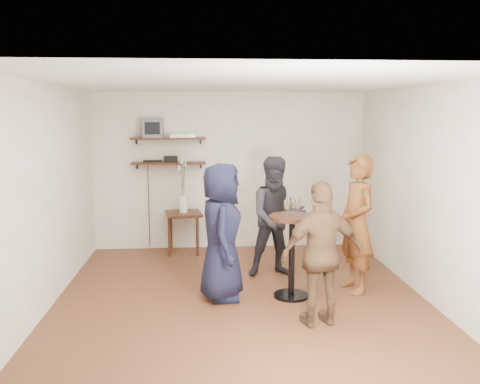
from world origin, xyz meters
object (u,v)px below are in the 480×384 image
object	(u,v)px
side_table	(184,219)
person_brown	(322,254)
crt_monitor	(153,128)
person_navy	(221,232)
radio	(171,159)
person_dark	(277,217)
dvd_deck	(183,135)
person_plaid	(357,224)
drinks_table	(292,245)

from	to	relation	value
side_table	person_brown	world-z (taller)	person_brown
crt_monitor	person_navy	size ratio (longest dim) A/B	0.19
radio	person_dark	bearing A→B (deg)	-43.65
radio	person_dark	world-z (taller)	person_dark
person_brown	person_navy	bearing A→B (deg)	-51.26
dvd_deck	person_plaid	world-z (taller)	dvd_deck
dvd_deck	person_plaid	size ratio (longest dim) A/B	0.23
person_plaid	radio	bearing A→B (deg)	-141.98
drinks_table	person_dark	bearing A→B (deg)	93.87
person_plaid	person_dark	world-z (taller)	person_plaid
side_table	person_dark	xyz separation A→B (m)	(1.34, -1.29, 0.28)
crt_monitor	person_dark	size ratio (longest dim) A/B	0.19
dvd_deck	person_navy	size ratio (longest dim) A/B	0.24
crt_monitor	drinks_table	bearing A→B (deg)	-51.27
radio	drinks_table	distance (m)	2.94
radio	side_table	size ratio (longest dim) A/B	0.33
crt_monitor	radio	world-z (taller)	crt_monitor
person_dark	dvd_deck	bearing A→B (deg)	128.46
person_plaid	side_table	bearing A→B (deg)	-141.99
drinks_table	person_brown	size ratio (longest dim) A/B	0.66
radio	person_brown	size ratio (longest dim) A/B	0.14
person_navy	crt_monitor	bearing A→B (deg)	24.59
crt_monitor	radio	size ratio (longest dim) A/B	1.45
crt_monitor	drinks_table	size ratio (longest dim) A/B	0.31
radio	side_table	distance (m)	1.00
drinks_table	person_brown	world-z (taller)	person_brown
person_navy	person_brown	bearing A→B (deg)	-128.74
dvd_deck	side_table	world-z (taller)	dvd_deck
side_table	drinks_table	distance (m)	2.56
radio	person_dark	xyz separation A→B (m)	(1.53, -1.46, -0.68)
crt_monitor	dvd_deck	distance (m)	0.49
crt_monitor	drinks_table	distance (m)	3.27
person_dark	person_navy	xyz separation A→B (m)	(-0.80, -0.84, 0.00)
dvd_deck	person_brown	world-z (taller)	dvd_deck
crt_monitor	person_navy	xyz separation A→B (m)	(1.00, -2.31, -1.18)
side_table	person_brown	bearing A→B (deg)	-62.38
side_table	person_plaid	size ratio (longest dim) A/B	0.38
dvd_deck	radio	world-z (taller)	dvd_deck
side_table	person_dark	world-z (taller)	person_dark
dvd_deck	drinks_table	bearing A→B (deg)	-59.08
crt_monitor	dvd_deck	world-z (taller)	crt_monitor
drinks_table	person_brown	bearing A→B (deg)	-78.58
person_plaid	person_brown	world-z (taller)	person_plaid
crt_monitor	person_dark	distance (m)	2.61
person_dark	person_brown	distance (m)	1.72
drinks_table	person_navy	size ratio (longest dim) A/B	0.61
drinks_table	person_navy	bearing A→B (deg)	178.90
person_navy	person_brown	world-z (taller)	person_navy
drinks_table	person_dark	xyz separation A→B (m)	(-0.06, 0.86, 0.18)
person_navy	person_plaid	bearing A→B (deg)	-84.28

